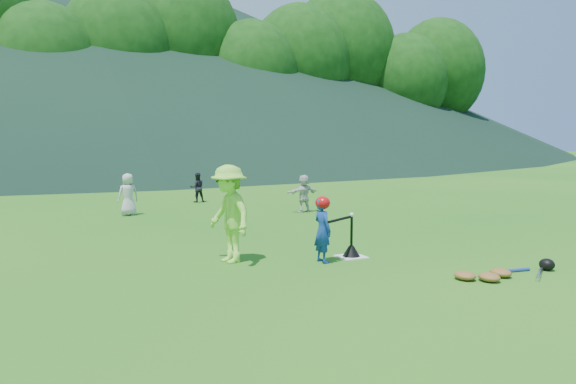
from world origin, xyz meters
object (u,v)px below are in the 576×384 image
(home_plate, at_px, (351,257))
(fielder_d, at_px, (304,193))
(batter_child, at_px, (323,230))
(adult_coach, at_px, (229,214))
(batting_tee, at_px, (351,250))
(equipment_pile, at_px, (502,273))
(fielder_b, at_px, (197,188))
(fielder_a, at_px, (128,194))

(home_plate, xyz_separation_m, fielder_d, (1.89, 5.42, 0.50))
(batter_child, height_order, fielder_d, batter_child)
(adult_coach, xyz_separation_m, batting_tee, (2.01, -0.55, -0.68))
(fielder_d, xyz_separation_m, equipment_pile, (-0.61, -7.54, -0.45))
(fielder_d, height_order, batting_tee, fielder_d)
(fielder_b, bearing_deg, fielder_d, 122.15)
(batter_child, xyz_separation_m, batting_tee, (0.64, 0.12, -0.40))
(batter_child, bearing_deg, fielder_b, -7.59)
(adult_coach, bearing_deg, home_plate, 63.85)
(home_plate, xyz_separation_m, equipment_pile, (1.27, -2.12, 0.06))
(fielder_a, xyz_separation_m, fielder_d, (4.42, -1.44, -0.04))
(batter_child, xyz_separation_m, adult_coach, (-1.38, 0.67, 0.27))
(adult_coach, distance_m, fielder_b, 8.58)
(home_plate, bearing_deg, adult_coach, 164.62)
(adult_coach, xyz_separation_m, fielder_b, (1.95, 8.35, -0.34))
(home_plate, bearing_deg, fielder_d, 70.81)
(fielder_d, bearing_deg, home_plate, 64.35)
(home_plate, relative_size, fielder_b, 0.49)
(batter_child, distance_m, fielder_a, 7.23)
(home_plate, height_order, fielder_b, fielder_b)
(batter_child, bearing_deg, home_plate, -83.32)
(adult_coach, height_order, fielder_b, adult_coach)
(home_plate, distance_m, fielder_d, 5.76)
(equipment_pile, bearing_deg, fielder_a, 112.99)
(fielder_a, xyz_separation_m, fielder_b, (2.47, 2.05, -0.09))
(fielder_a, distance_m, fielder_b, 3.21)
(fielder_b, relative_size, batting_tee, 1.36)
(fielder_a, relative_size, equipment_pile, 0.61)
(batting_tee, relative_size, equipment_pile, 0.38)
(fielder_b, bearing_deg, batting_tee, 93.31)
(home_plate, bearing_deg, equipment_pile, -58.95)
(adult_coach, distance_m, batting_tee, 2.19)
(home_plate, relative_size, fielder_d, 0.44)
(equipment_pile, bearing_deg, fielder_b, 96.91)
(batter_child, distance_m, fielder_d, 6.09)
(fielder_a, relative_size, fielder_d, 1.08)
(batter_child, xyz_separation_m, fielder_a, (-1.90, 6.98, 0.02))
(adult_coach, height_order, fielder_d, adult_coach)
(batting_tee, bearing_deg, equipment_pile, -58.95)
(home_plate, distance_m, fielder_a, 7.33)
(batter_child, xyz_separation_m, fielder_b, (0.57, 9.02, -0.07))
(fielder_b, height_order, batting_tee, fielder_b)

